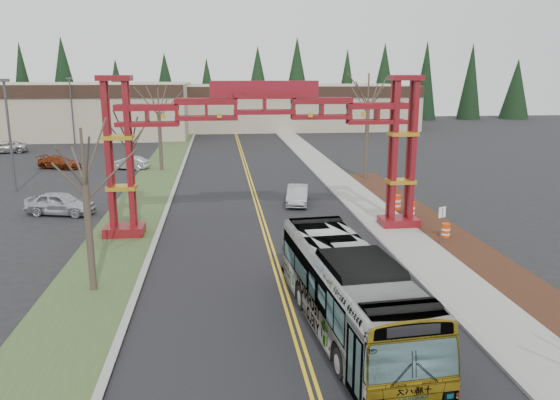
{
  "coord_description": "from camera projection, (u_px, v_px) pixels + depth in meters",
  "views": [
    {
      "loc": [
        -2.56,
        -12.45,
        9.03
      ],
      "look_at": [
        0.24,
        12.43,
        3.17
      ],
      "focal_mm": 35.0,
      "sensor_mm": 36.0,
      "label": 1
    }
  ],
  "objects": [
    {
      "name": "road",
      "position": [
        257.0,
        203.0,
        38.57
      ],
      "size": [
        12.0,
        110.0,
        0.02
      ],
      "primitive_type": "cube",
      "color": "black",
      "rests_on": "ground"
    },
    {
      "name": "lane_line_left",
      "position": [
        255.0,
        203.0,
        38.55
      ],
      "size": [
        0.12,
        100.0,
        0.01
      ],
      "primitive_type": "cube",
      "color": "yellow",
      "rests_on": "road"
    },
    {
      "name": "lane_line_right",
      "position": [
        259.0,
        203.0,
        38.58
      ],
      "size": [
        0.12,
        100.0,
        0.01
      ],
      "primitive_type": "cube",
      "color": "yellow",
      "rests_on": "road"
    },
    {
      "name": "curb_right",
      "position": [
        342.0,
        200.0,
        39.22
      ],
      "size": [
        0.3,
        110.0,
        0.15
      ],
      "primitive_type": "cube",
      "color": "gray",
      "rests_on": "ground"
    },
    {
      "name": "sidewalk_right",
      "position": [
        362.0,
        200.0,
        39.38
      ],
      "size": [
        2.6,
        110.0,
        0.14
      ],
      "primitive_type": "cube",
      "color": "gray",
      "rests_on": "ground"
    },
    {
      "name": "landscape_strip",
      "position": [
        500.0,
        272.0,
        25.15
      ],
      "size": [
        2.6,
        50.0,
        0.12
      ],
      "primitive_type": "cube",
      "color": "#321C10",
      "rests_on": "ground"
    },
    {
      "name": "grass_median",
      "position": [
        141.0,
        206.0,
        37.69
      ],
      "size": [
        4.0,
        110.0,
        0.08
      ],
      "primitive_type": "cube",
      "color": "#3A4C26",
      "rests_on": "ground"
    },
    {
      "name": "curb_left",
      "position": [
        169.0,
        205.0,
        37.88
      ],
      "size": [
        0.3,
        110.0,
        0.15
      ],
      "primitive_type": "cube",
      "color": "gray",
      "rests_on": "ground"
    },
    {
      "name": "gateway_arch",
      "position": [
        265.0,
        129.0,
        30.43
      ],
      "size": [
        18.2,
        1.6,
        8.9
      ],
      "color": "#5A0B0E",
      "rests_on": "ground"
    },
    {
      "name": "retail_building_west",
      "position": [
        30.0,
        109.0,
        79.88
      ],
      "size": [
        46.0,
        22.3,
        7.5
      ],
      "color": "tan",
      "rests_on": "ground"
    },
    {
      "name": "retail_building_east",
      "position": [
        293.0,
        106.0,
        92.03
      ],
      "size": [
        38.0,
        20.3,
        7.0
      ],
      "color": "tan",
      "rests_on": "ground"
    },
    {
      "name": "conifer_treeline",
      "position": [
        233.0,
        86.0,
        101.95
      ],
      "size": [
        116.1,
        5.6,
        13.0
      ],
      "color": "black",
      "rests_on": "ground"
    },
    {
      "name": "transit_bus",
      "position": [
        348.0,
        291.0,
        19.22
      ],
      "size": [
        3.5,
        11.24,
        3.08
      ],
      "primitive_type": "imported",
      "rotation": [
        0.0,
        0.0,
        0.08
      ],
      "color": "#93969A",
      "rests_on": "ground"
    },
    {
      "name": "silver_sedan",
      "position": [
        298.0,
        195.0,
        38.22
      ],
      "size": [
        2.12,
        4.24,
        1.33
      ],
      "primitive_type": "imported",
      "rotation": [
        0.0,
        0.0,
        -0.18
      ],
      "color": "#A5A8AD",
      "rests_on": "ground"
    },
    {
      "name": "parked_car_near_a",
      "position": [
        60.0,
        203.0,
        35.38
      ],
      "size": [
        4.76,
        2.88,
        1.52
      ],
      "primitive_type": "imported",
      "rotation": [
        0.0,
        0.0,
        1.31
      ],
      "color": "#B3B4BB",
      "rests_on": "ground"
    },
    {
      "name": "parked_car_mid_a",
      "position": [
        60.0,
        162.0,
        52.45
      ],
      "size": [
        4.6,
        3.23,
        1.24
      ],
      "primitive_type": "imported",
      "rotation": [
        0.0,
        0.0,
        1.18
      ],
      "color": "maroon",
      "rests_on": "ground"
    },
    {
      "name": "parked_car_far_a",
      "position": [
        130.0,
        163.0,
        51.98
      ],
      "size": [
        3.95,
        2.45,
        1.23
      ],
      "primitive_type": "imported",
      "rotation": [
        0.0,
        0.0,
        4.38
      ],
      "color": "silver",
      "rests_on": "ground"
    },
    {
      "name": "parked_car_far_b",
      "position": [
        4.0,
        147.0,
        62.69
      ],
      "size": [
        5.14,
        2.94,
        1.35
      ],
      "primitive_type": "imported",
      "rotation": [
        0.0,
        0.0,
        4.86
      ],
      "color": "#BBBBBB",
      "rests_on": "ground"
    },
    {
      "name": "bare_tree_median_near",
      "position": [
        84.0,
        177.0,
        22.02
      ],
      "size": [
        2.97,
        2.97,
        6.9
      ],
      "color": "#382D26",
      "rests_on": "ground"
    },
    {
      "name": "bare_tree_median_mid",
      "position": [
        128.0,
        143.0,
        32.79
      ],
      "size": [
        2.91,
        2.91,
        6.83
      ],
      "color": "#382D26",
      "rests_on": "ground"
    },
    {
      "name": "bare_tree_median_far",
      "position": [
        159.0,
        112.0,
        50.24
      ],
      "size": [
        3.39,
        3.39,
        7.73
      ],
      "color": "#382D26",
      "rests_on": "ground"
    },
    {
      "name": "bare_tree_right_far",
      "position": [
        368.0,
        102.0,
        45.83
      ],
      "size": [
        3.48,
        3.48,
        8.99
      ],
      "color": "#382D26",
      "rests_on": "ground"
    },
    {
      "name": "light_pole_near",
      "position": [
        9.0,
        128.0,
        41.2
      ],
      "size": [
        0.74,
        0.37,
        8.59
      ],
      "color": "#3F3F44",
      "rests_on": "ground"
    },
    {
      "name": "light_pole_far",
      "position": [
        72.0,
        106.0,
        69.48
      ],
      "size": [
        0.73,
        0.37,
        8.44
      ],
      "color": "#3F3F44",
      "rests_on": "ground"
    },
    {
      "name": "street_sign",
      "position": [
        442.0,
        218.0,
        28.89
      ],
      "size": [
        0.45,
        0.24,
        2.12
      ],
      "color": "#3F3F44",
      "rests_on": "ground"
    },
    {
      "name": "barrel_south",
      "position": [
        445.0,
        231.0,
        30.2
      ],
      "size": [
        0.49,
        0.49,
        0.91
      ],
      "color": "red",
      "rests_on": "ground"
    },
    {
      "name": "barrel_mid",
      "position": [
        410.0,
        210.0,
        34.54
      ],
      "size": [
        0.58,
        0.58,
        1.08
      ],
      "color": "red",
      "rests_on": "ground"
    },
    {
      "name": "barrel_north",
      "position": [
        396.0,
        203.0,
        36.38
      ],
      "size": [
        0.59,
        0.59,
        1.09
      ],
      "color": "red",
      "rests_on": "ground"
    }
  ]
}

